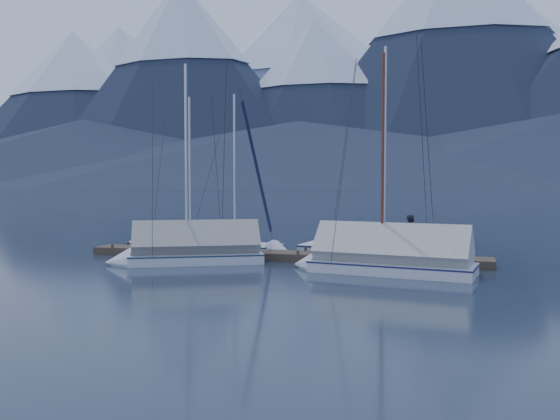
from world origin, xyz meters
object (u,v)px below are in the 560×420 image
object	(u,v)px
sailboat_open_mid	(242,249)
sailboat_covered_near	(378,260)
sailboat_open_right	(396,254)
sailboat_covered_far	(184,253)
person	(411,236)
sailboat_open_left	(199,246)

from	to	relation	value
sailboat_open_mid	sailboat_covered_near	xyz separation A→B (m)	(7.20, -4.71, 0.31)
sailboat_open_right	sailboat_covered_near	xyz separation A→B (m)	(-0.29, -4.44, 0.28)
sailboat_covered_near	sailboat_covered_far	xyz separation A→B (m)	(-8.17, 0.16, -0.01)
sailboat_open_right	person	size ratio (longest dim) A/B	5.98
sailboat_covered_near	sailboat_covered_far	distance (m)	8.18
sailboat_open_mid	sailboat_covered_far	distance (m)	4.66
sailboat_open_left	sailboat_open_mid	bearing A→B (deg)	-8.78
sailboat_open_mid	person	xyz separation A→B (m)	(8.29, -2.35, 1.07)
sailboat_open_mid	person	bearing A→B (deg)	-15.82
sailboat_open_left	sailboat_covered_far	distance (m)	5.16
sailboat_open_left	sailboat_covered_near	bearing A→B (deg)	-27.79
sailboat_open_right	person	distance (m)	2.46
sailboat_open_left	sailboat_open_mid	distance (m)	2.49
sailboat_open_right	sailboat_covered_far	bearing A→B (deg)	-153.15
sailboat_open_mid	sailboat_open_right	xyz separation A→B (m)	(7.48, -0.27, 0.03)
sailboat_open_right	sailboat_covered_far	xyz separation A→B (m)	(-8.46, -4.28, 0.27)
sailboat_open_mid	sailboat_open_right	world-z (taller)	sailboat_open_right
sailboat_covered_far	sailboat_covered_near	bearing A→B (deg)	-1.11
sailboat_open_mid	sailboat_covered_far	bearing A→B (deg)	-102.12
sailboat_open_left	person	distance (m)	11.14
sailboat_open_left	sailboat_covered_near	world-z (taller)	sailboat_covered_near
sailboat_covered_far	person	xyz separation A→B (m)	(9.27, 2.20, 0.77)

